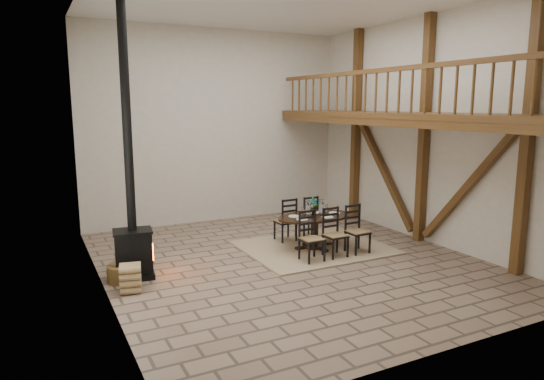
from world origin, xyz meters
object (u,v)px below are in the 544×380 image
dining_table (317,231)px  wood_stove (132,217)px  log_stack (131,278)px  log_basket (120,273)px

dining_table → wood_stove: wood_stove is taller
dining_table → wood_stove: (-3.87, -0.02, 0.72)m
dining_table → log_stack: (-4.06, -0.68, -0.16)m
log_basket → dining_table: bearing=1.8°
dining_table → wood_stove: 3.94m
log_basket → log_stack: log_stack is taller
dining_table → log_basket: (-4.13, -0.13, -0.23)m
log_stack → wood_stove: bearing=74.0°
dining_table → log_stack: bearing=-172.4°
dining_table → log_basket: 4.14m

